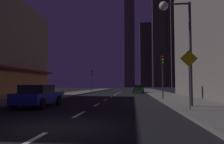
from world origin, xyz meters
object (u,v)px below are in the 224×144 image
object	(u,v)px
street_lamp_right	(177,27)
pedestrian_crossing_sign	(189,74)
car_parked_near	(38,96)
fire_hydrant_far_left	(63,93)
traffic_light_near_right	(163,67)
car_parked_far	(138,89)
traffic_light_far_left	(92,76)

from	to	relation	value
street_lamp_right	pedestrian_crossing_sign	bearing A→B (deg)	-83.46
car_parked_near	fire_hydrant_far_left	bearing A→B (deg)	100.76
traffic_light_near_right	car_parked_far	bearing A→B (deg)	95.93
car_parked_near	pedestrian_crossing_sign	bearing A→B (deg)	-12.49
traffic_light_far_left	street_lamp_right	distance (m)	30.53
traffic_light_near_right	pedestrian_crossing_sign	world-z (taller)	traffic_light_near_right
pedestrian_crossing_sign	traffic_light_near_right	bearing A→B (deg)	90.62
car_parked_near	street_lamp_right	distance (m)	9.97
fire_hydrant_far_left	traffic_light_far_left	world-z (taller)	traffic_light_far_left
car_parked_near	fire_hydrant_far_left	size ratio (longest dim) A/B	6.48
car_parked_near	car_parked_far	distance (m)	26.56
car_parked_far	street_lamp_right	size ratio (longest dim) A/B	0.64
traffic_light_near_right	pedestrian_crossing_sign	xyz separation A→B (m)	(0.10, -9.30, -1.18)
car_parked_near	fire_hydrant_far_left	world-z (taller)	car_parked_near
fire_hydrant_far_left	traffic_light_near_right	distance (m)	12.69
traffic_light_near_right	street_lamp_right	xyz separation A→B (m)	(-0.12, -7.38, 1.87)
traffic_light_far_left	street_lamp_right	size ratio (longest dim) A/B	0.64
car_parked_far	street_lamp_right	world-z (taller)	street_lamp_right
car_parked_near	fire_hydrant_far_left	xyz separation A→B (m)	(-2.30, 12.11, -0.29)
fire_hydrant_far_left	street_lamp_right	xyz separation A→B (m)	(11.28, -12.22, 4.61)
traffic_light_near_right	traffic_light_far_left	bearing A→B (deg)	117.55
fire_hydrant_far_left	car_parked_far	bearing A→B (deg)	54.78
traffic_light_near_right	traffic_light_far_left	world-z (taller)	same
fire_hydrant_far_left	pedestrian_crossing_sign	xyz separation A→B (m)	(11.50, -14.15, 1.56)
traffic_light_far_left	car_parked_near	bearing A→B (deg)	-86.17
car_parked_near	street_lamp_right	size ratio (longest dim) A/B	0.64
car_parked_far	street_lamp_right	distance (m)	26.10
pedestrian_crossing_sign	street_lamp_right	bearing A→B (deg)	96.54
traffic_light_near_right	fire_hydrant_far_left	bearing A→B (deg)	156.98
car_parked_far	traffic_light_near_right	size ratio (longest dim) A/B	1.01
fire_hydrant_far_left	traffic_light_near_right	size ratio (longest dim) A/B	0.16
fire_hydrant_far_left	pedestrian_crossing_sign	world-z (taller)	pedestrian_crossing_sign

